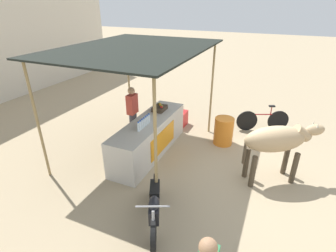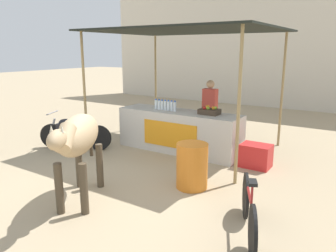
{
  "view_description": "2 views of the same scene",
  "coord_description": "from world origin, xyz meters",
  "px_view_note": "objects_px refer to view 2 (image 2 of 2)",
  "views": [
    {
      "loc": [
        -5.48,
        -0.77,
        3.83
      ],
      "look_at": [
        -0.43,
        1.46,
        1.15
      ],
      "focal_mm": 28.0,
      "sensor_mm": 36.0,
      "label": 1
    },
    {
      "loc": [
        3.9,
        -4.25,
        2.37
      ],
      "look_at": [
        0.28,
        1.3,
        0.82
      ],
      "focal_mm": 35.0,
      "sensor_mm": 36.0,
      "label": 2
    }
  ],
  "objects_px": {
    "cooler_box": "(256,156)",
    "fruit_crate": "(209,111)",
    "vendor_behind_counter": "(210,113)",
    "stall_counter": "(179,131)",
    "cow": "(77,138)",
    "motorcycle_parked": "(74,132)",
    "bicycle_leaning": "(249,211)",
    "water_barrel": "(192,166)"
  },
  "relations": [
    {
      "from": "water_barrel",
      "to": "cow",
      "type": "relative_size",
      "value": 0.46
    },
    {
      "from": "cooler_box",
      "to": "water_barrel",
      "type": "distance_m",
      "value": 1.74
    },
    {
      "from": "cow",
      "to": "cooler_box",
      "type": "bearing_deg",
      "value": 58.85
    },
    {
      "from": "fruit_crate",
      "to": "motorcycle_parked",
      "type": "relative_size",
      "value": 0.26
    },
    {
      "from": "fruit_crate",
      "to": "cow",
      "type": "bearing_deg",
      "value": -102.07
    },
    {
      "from": "water_barrel",
      "to": "cow",
      "type": "xyz_separation_m",
      "value": [
        -1.24,
        -1.42,
        0.63
      ]
    },
    {
      "from": "stall_counter",
      "to": "fruit_crate",
      "type": "bearing_deg",
      "value": 4.18
    },
    {
      "from": "fruit_crate",
      "to": "cooler_box",
      "type": "relative_size",
      "value": 0.73
    },
    {
      "from": "stall_counter",
      "to": "motorcycle_parked",
      "type": "height_order",
      "value": "stall_counter"
    },
    {
      "from": "fruit_crate",
      "to": "vendor_behind_counter",
      "type": "xyz_separation_m",
      "value": [
        -0.33,
        0.7,
        -0.18
      ]
    },
    {
      "from": "stall_counter",
      "to": "water_barrel",
      "type": "xyz_separation_m",
      "value": [
        1.32,
        -1.72,
        -0.08
      ]
    },
    {
      "from": "stall_counter",
      "to": "fruit_crate",
      "type": "relative_size",
      "value": 6.82
    },
    {
      "from": "fruit_crate",
      "to": "stall_counter",
      "type": "bearing_deg",
      "value": -175.82
    },
    {
      "from": "stall_counter",
      "to": "bicycle_leaning",
      "type": "distance_m",
      "value": 3.78
    },
    {
      "from": "fruit_crate",
      "to": "vendor_behind_counter",
      "type": "bearing_deg",
      "value": 115.2
    },
    {
      "from": "stall_counter",
      "to": "motorcycle_parked",
      "type": "bearing_deg",
      "value": -150.47
    },
    {
      "from": "cow",
      "to": "water_barrel",
      "type": "bearing_deg",
      "value": 48.92
    },
    {
      "from": "cooler_box",
      "to": "cow",
      "type": "distance_m",
      "value": 3.64
    },
    {
      "from": "water_barrel",
      "to": "bicycle_leaning",
      "type": "relative_size",
      "value": 0.52
    },
    {
      "from": "cooler_box",
      "to": "fruit_crate",
      "type": "bearing_deg",
      "value": 172.46
    },
    {
      "from": "stall_counter",
      "to": "cow",
      "type": "bearing_deg",
      "value": -88.58
    },
    {
      "from": "cooler_box",
      "to": "motorcycle_parked",
      "type": "bearing_deg",
      "value": -164.38
    },
    {
      "from": "vendor_behind_counter",
      "to": "cow",
      "type": "height_order",
      "value": "vendor_behind_counter"
    },
    {
      "from": "fruit_crate",
      "to": "cow",
      "type": "height_order",
      "value": "cow"
    },
    {
      "from": "cooler_box",
      "to": "bicycle_leaning",
      "type": "bearing_deg",
      "value": -73.57
    },
    {
      "from": "fruit_crate",
      "to": "cow",
      "type": "distance_m",
      "value": 3.27
    },
    {
      "from": "vendor_behind_counter",
      "to": "stall_counter",
      "type": "bearing_deg",
      "value": -119.92
    },
    {
      "from": "stall_counter",
      "to": "bicycle_leaning",
      "type": "height_order",
      "value": "stall_counter"
    },
    {
      "from": "cooler_box",
      "to": "bicycle_leaning",
      "type": "relative_size",
      "value": 0.39
    },
    {
      "from": "stall_counter",
      "to": "vendor_behind_counter",
      "type": "distance_m",
      "value": 0.94
    },
    {
      "from": "vendor_behind_counter",
      "to": "cooler_box",
      "type": "distance_m",
      "value": 1.82
    },
    {
      "from": "stall_counter",
      "to": "water_barrel",
      "type": "height_order",
      "value": "stall_counter"
    },
    {
      "from": "bicycle_leaning",
      "to": "water_barrel",
      "type": "bearing_deg",
      "value": 145.02
    },
    {
      "from": "fruit_crate",
      "to": "motorcycle_parked",
      "type": "distance_m",
      "value": 3.3
    },
    {
      "from": "bicycle_leaning",
      "to": "stall_counter",
      "type": "bearing_deg",
      "value": 135.06
    },
    {
      "from": "stall_counter",
      "to": "fruit_crate",
      "type": "xyz_separation_m",
      "value": [
        0.76,
        0.06,
        0.55
      ]
    },
    {
      "from": "cow",
      "to": "motorcycle_parked",
      "type": "distance_m",
      "value": 3.03
    },
    {
      "from": "water_barrel",
      "to": "stall_counter",
      "type": "bearing_deg",
      "value": 127.44
    },
    {
      "from": "cooler_box",
      "to": "motorcycle_parked",
      "type": "relative_size",
      "value": 0.36
    },
    {
      "from": "vendor_behind_counter",
      "to": "cooler_box",
      "type": "height_order",
      "value": "vendor_behind_counter"
    },
    {
      "from": "fruit_crate",
      "to": "water_barrel",
      "type": "bearing_deg",
      "value": -72.64
    },
    {
      "from": "cow",
      "to": "bicycle_leaning",
      "type": "xyz_separation_m",
      "value": [
        2.6,
        0.47,
        -0.68
      ]
    }
  ]
}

